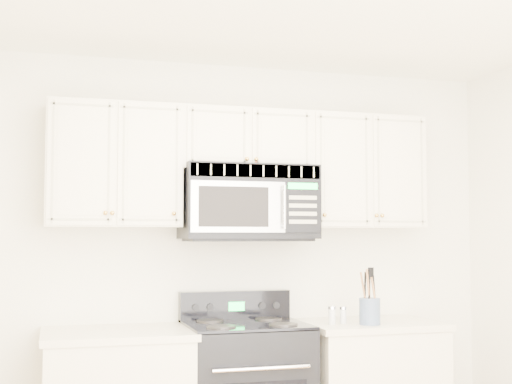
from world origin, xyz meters
name	(u,v)px	position (x,y,z in m)	size (l,w,h in m)	color
room	(342,275)	(0.00, 0.00, 1.30)	(3.51, 3.51, 2.61)	olive
upper_cabinets	(244,163)	(0.00, 1.58, 1.93)	(2.44, 0.37, 0.75)	beige
microwave	(248,202)	(0.01, 1.54, 1.68)	(0.84, 0.47, 0.46)	black
utensil_crock	(370,310)	(0.72, 1.27, 1.01)	(0.13, 0.13, 0.35)	#4C567A
shaker_salt	(343,315)	(0.59, 1.37, 0.97)	(0.04, 0.04, 0.10)	#BEBEBE
shaker_pepper	(332,315)	(0.50, 1.34, 0.98)	(0.05, 0.05, 0.11)	#BEBEBE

